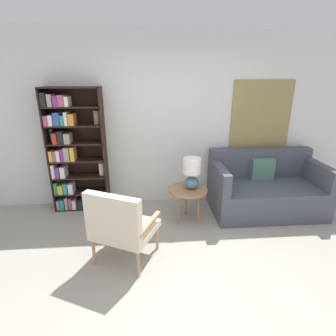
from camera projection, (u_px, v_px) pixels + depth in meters
The scene contains 7 objects.
ground_plane at pixel (183, 287), 2.67m from camera, with size 14.00×14.00×0.00m, color #9E998E.
wall_back at pixel (170, 122), 4.13m from camera, with size 6.40×0.08×2.70m.
bookshelf at pixel (71, 152), 3.98m from camera, with size 0.84×0.30×1.89m.
armchair at pixel (120, 224), 2.86m from camera, with size 0.83×0.81×0.90m.
couch at pixel (264, 189), 4.12m from camera, with size 1.65×0.92×0.93m.
side_table at pixel (188, 192), 3.76m from camera, with size 0.56×0.56×0.51m.
table_lamp at pixel (192, 172), 3.67m from camera, with size 0.25×0.25×0.45m.
Camera 1 is at (-0.31, -2.09, 2.04)m, focal length 28.00 mm.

